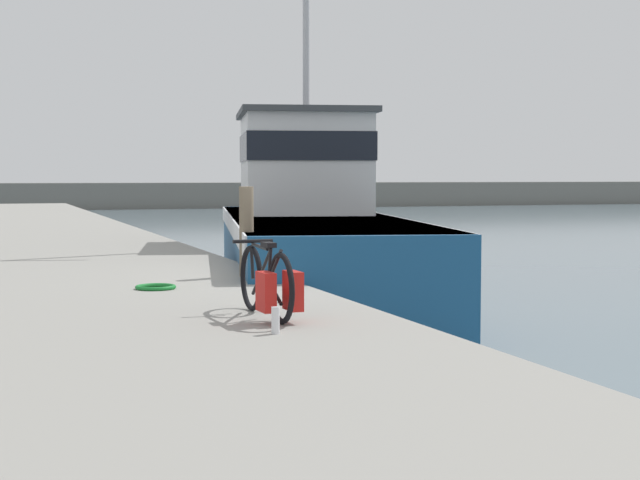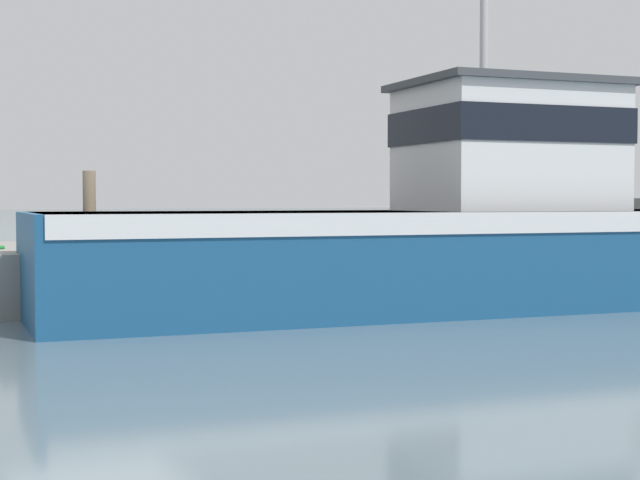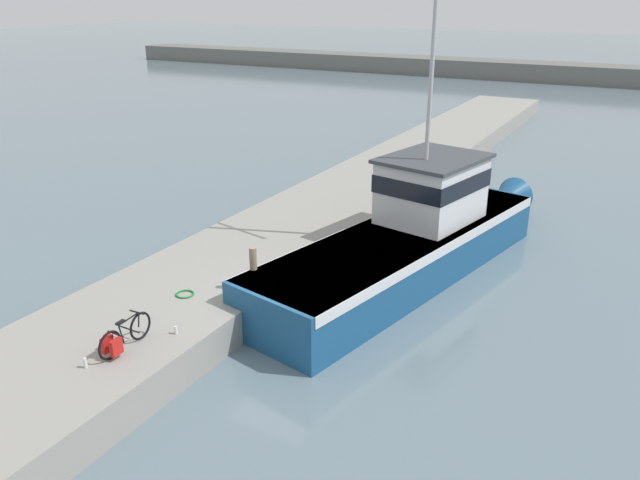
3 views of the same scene
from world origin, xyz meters
TOP-DOWN VIEW (x-y plane):
  - ground_plane at (0.00, 0.00)m, footprint 320.00×320.00m
  - dock_pier at (-3.02, 0.00)m, footprint 4.81×80.00m
  - fishing_boat_main at (1.71, 5.81)m, footprint 5.79×15.29m
  - mooring_post at (-1.06, 0.26)m, footprint 0.21×0.21m

SIDE VIEW (x-z plane):
  - ground_plane at x=0.00m, z-range 0.00..0.00m
  - dock_pier at x=-3.02m, z-range 0.00..1.00m
  - fishing_boat_main at x=1.71m, z-range -4.04..6.73m
  - mooring_post at x=-1.06m, z-range 1.00..2.30m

